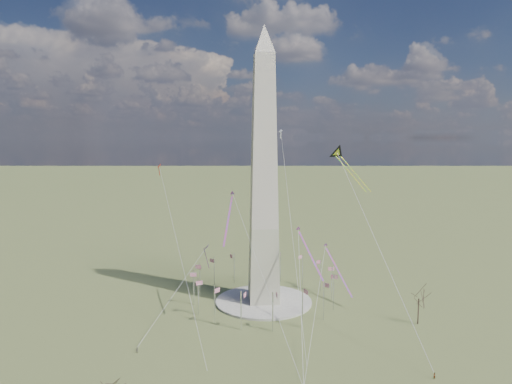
{
  "coord_description": "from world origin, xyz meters",
  "views": [
    {
      "loc": [
        -18.3,
        -163.98,
        61.39
      ],
      "look_at": [
        -2.89,
        0.0,
        41.76
      ],
      "focal_mm": 32.0,
      "sensor_mm": 36.0,
      "label": 1
    }
  ],
  "objects": [
    {
      "name": "kite_delta_black",
      "position": [
        28.92,
        4.35,
        54.88
      ],
      "size": [
        12.25,
        19.79,
        16.33
      ],
      "rotation": [
        0.0,
        0.0,
        3.55
      ],
      "color": "black",
      "rests_on": "ground"
    },
    {
      "name": "plaza",
      "position": [
        0.0,
        0.0,
        0.4
      ],
      "size": [
        36.0,
        36.0,
        0.8
      ],
      "primitive_type": "cylinder",
      "color": "beige",
      "rests_on": "ground"
    },
    {
      "name": "kite_streamer_right",
      "position": [
        28.1,
        4.99,
        13.2
      ],
      "size": [
        6.18,
        22.24,
        15.45
      ],
      "rotation": [
        0.0,
        0.0,
        3.36
      ],
      "color": "#FF283B",
      "rests_on": "ground"
    },
    {
      "name": "kite_streamer_left",
      "position": [
        12.84,
        -15.48,
        24.83
      ],
      "size": [
        5.82,
        20.12,
        14.0
      ],
      "rotation": [
        0.0,
        0.0,
        3.37
      ],
      "color": "#FF283B",
      "rests_on": "ground"
    },
    {
      "name": "person_west",
      "position": [
        -40.7,
        -36.84,
        0.81
      ],
      "size": [
        0.98,
        0.9,
        1.62
      ],
      "primitive_type": "imported",
      "rotation": [
        0.0,
        0.0,
        2.69
      ],
      "color": "gray",
      "rests_on": "ground"
    },
    {
      "name": "washington_monument",
      "position": [
        0.0,
        0.0,
        47.95
      ],
      "size": [
        15.56,
        15.56,
        100.0
      ],
      "color": "beige",
      "rests_on": "plaza"
    },
    {
      "name": "tree_far",
      "position": [
        -41.28,
        -66.79,
        7.56
      ],
      "size": [
        6.07,
        6.07,
        10.62
      ],
      "color": "#4A352D",
      "rests_on": "ground"
    },
    {
      "name": "kite_diamond_purple",
      "position": [
        -21.34,
        10.8,
        17.89
      ],
      "size": [
        2.24,
        3.37,
        10.06
      ],
      "rotation": [
        0.0,
        0.0,
        2.51
      ],
      "color": "#4F1C7F",
      "rests_on": "ground"
    },
    {
      "name": "kite_small_red",
      "position": [
        -40.9,
        29.65,
        49.2
      ],
      "size": [
        1.51,
        1.97,
        5.09
      ],
      "rotation": [
        0.0,
        0.0,
        2.95
      ],
      "color": "#F83C1D",
      "rests_on": "ground"
    },
    {
      "name": "person_east",
      "position": [
        37.44,
        -58.62,
        0.9
      ],
      "size": [
        0.77,
        0.63,
        1.8
      ],
      "primitive_type": "imported",
      "rotation": [
        0.0,
        0.0,
        3.5
      ],
      "color": "gray",
      "rests_on": "ground"
    },
    {
      "name": "ground",
      "position": [
        0.0,
        0.0,
        0.0
      ],
      "size": [
        2000.0,
        2000.0,
        0.0
      ],
      "primitive_type": "plane",
      "color": "#4F5C2E",
      "rests_on": "ground"
    },
    {
      "name": "kite_small_white",
      "position": [
        12.25,
        41.66,
        64.02
      ],
      "size": [
        1.6,
        1.4,
        4.16
      ],
      "rotation": [
        0.0,
        0.0,
        3.2
      ],
      "color": "white",
      "rests_on": "ground"
    },
    {
      "name": "kite_streamer_mid",
      "position": [
        -12.88,
        -8.67,
        36.35
      ],
      "size": [
        5.16,
        22.3,
        15.4
      ],
      "rotation": [
        0.0,
        0.0,
        2.97
      ],
      "color": "#FF283B",
      "rests_on": "ground"
    },
    {
      "name": "flagpole_ring",
      "position": [
        -0.0,
        -0.0,
        7.27
      ],
      "size": [
        54.4,
        54.4,
        13.0
      ],
      "color": "silver",
      "rests_on": "ground"
    },
    {
      "name": "tree_near",
      "position": [
        48.73,
        -24.75,
        9.32
      ],
      "size": [
        7.47,
        7.47,
        13.08
      ],
      "color": "#4A352D",
      "rests_on": "ground"
    }
  ]
}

